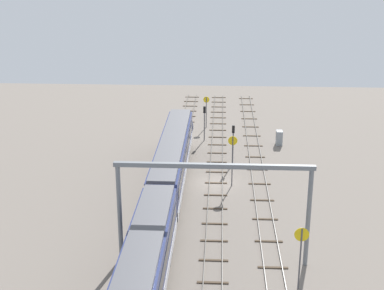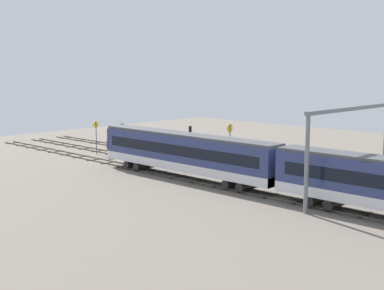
# 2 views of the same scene
# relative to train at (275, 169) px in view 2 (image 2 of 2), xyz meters

# --- Properties ---
(ground_plane) EXTENTS (97.32, 97.32, 0.00)m
(ground_plane) POSITION_rel_train_xyz_m (11.46, -4.72, -2.66)
(ground_plane) COLOR slate
(track_near_foreground) EXTENTS (81.32, 2.40, 0.16)m
(track_near_foreground) POSITION_rel_train_xyz_m (11.46, -9.44, -2.59)
(track_near_foreground) COLOR #59544C
(track_near_foreground) RESTS_ON ground
(track_second_near) EXTENTS (81.32, 2.40, 0.16)m
(track_second_near) POSITION_rel_train_xyz_m (11.46, -4.72, -2.59)
(track_second_near) COLOR #59544C
(track_second_near) RESTS_ON ground
(track_with_train) EXTENTS (81.32, 2.40, 0.16)m
(track_with_train) POSITION_rel_train_xyz_m (11.46, 0.00, -2.59)
(track_with_train) COLOR #59544C
(track_with_train) RESTS_ON ground
(train) EXTENTS (50.40, 3.24, 4.80)m
(train) POSITION_rel_train_xyz_m (0.00, 0.00, 0.00)
(train) COLOR navy
(train) RESTS_ON ground
(overhead_gantry) EXTENTS (0.40, 15.39, 8.47)m
(overhead_gantry) POSITION_rel_train_xyz_m (-4.99, -4.65, 3.54)
(overhead_gantry) COLOR slate
(overhead_gantry) RESTS_ON ground
(speed_sign_near_foreground) EXTENTS (0.14, 0.87, 4.59)m
(speed_sign_near_foreground) POSITION_rel_train_xyz_m (32.33, -3.02, 0.31)
(speed_sign_near_foreground) COLOR #4C4C51
(speed_sign_near_foreground) RESTS_ON ground
(speed_sign_far_trackside) EXTENTS (0.14, 0.98, 5.58)m
(speed_sign_far_trackside) POSITION_rel_train_xyz_m (10.92, -6.42, 0.99)
(speed_sign_far_trackside) COLOR #4C4C51
(speed_sign_far_trackside) RESTS_ON ground
(signal_light_trackside_approach) EXTENTS (0.31, 0.32, 4.73)m
(signal_light_trackside_approach) POSITION_rel_train_xyz_m (26.35, -2.94, 0.43)
(signal_light_trackside_approach) COLOR #4C4C51
(signal_light_trackside_approach) RESTS_ON ground
(signal_light_trackside_departure) EXTENTS (0.31, 0.32, 4.80)m
(signal_light_trackside_departure) POSITION_rel_train_xyz_m (17.51, -6.61, 0.47)
(signal_light_trackside_departure) COLOR #4C4C51
(signal_light_trackside_departure) RESTS_ON ground
(relay_cabinet) EXTENTS (1.20, 0.80, 1.89)m
(relay_cabinet) POSITION_rel_train_xyz_m (25.07, -12.82, -1.71)
(relay_cabinet) COLOR gray
(relay_cabinet) RESTS_ON ground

